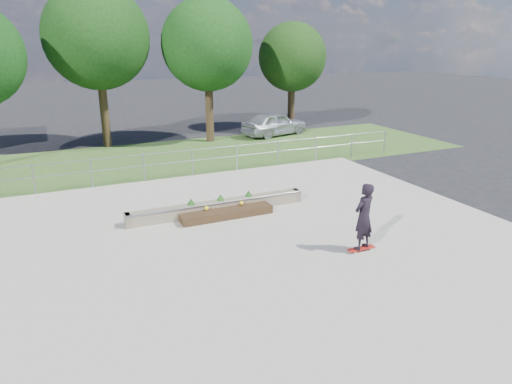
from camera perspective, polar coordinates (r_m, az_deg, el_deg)
ground at (r=12.79m, az=1.97°, el=-6.73°), size 120.00×120.00×0.00m
grass_verge at (r=22.64m, az=-10.46°, el=4.20°), size 30.00×8.00×0.02m
concrete_slab at (r=12.77m, az=1.97°, el=-6.61°), size 15.00×15.00×0.06m
fence at (r=19.17m, az=-7.98°, el=4.12°), size 20.06×0.06×1.20m
tree_mid_left at (r=25.51m, az=-19.29°, el=17.78°), size 5.25×5.25×8.25m
tree_mid_right at (r=25.70m, az=-6.10°, el=17.81°), size 4.90×4.90×7.70m
tree_far_right at (r=29.51m, az=4.55°, el=16.44°), size 4.20×4.20×6.60m
grind_ledge at (r=14.98m, az=-4.71°, el=-1.85°), size 6.00×0.44×0.43m
planter_bed at (r=14.89m, az=-4.16°, el=-2.05°), size 3.00×1.20×0.61m
skateboarder at (r=12.29m, az=13.32°, el=-3.03°), size 0.80×0.61×1.90m
parked_car at (r=27.73m, az=2.33°, el=8.54°), size 4.49×2.66×1.43m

